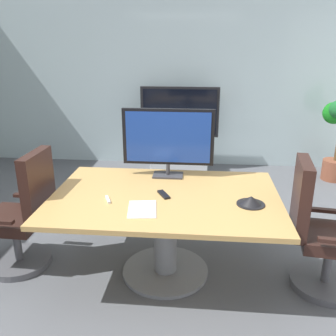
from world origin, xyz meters
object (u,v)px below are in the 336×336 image
at_px(office_chair_left, 24,221).
at_px(conference_phone, 251,201).
at_px(tv_monitor, 168,139).
at_px(office_chair_right, 319,237).
at_px(remote_control, 164,194).
at_px(wall_display_unit, 179,142).
at_px(conference_table, 165,215).

height_order(office_chair_left, conference_phone, office_chair_left).
distance_m(tv_monitor, conference_phone, 0.97).
xyz_separation_m(office_chair_right, tv_monitor, (-1.27, 0.53, 0.65)).
bearing_deg(tv_monitor, office_chair_left, -159.13).
relative_size(office_chair_left, office_chair_right, 1.00).
bearing_deg(remote_control, wall_display_unit, 63.02).
xyz_separation_m(conference_table, tv_monitor, (-0.02, 0.46, 0.54)).
height_order(office_chair_right, remote_control, office_chair_right).
relative_size(office_chair_left, remote_control, 6.41).
xyz_separation_m(wall_display_unit, conference_phone, (0.74, -2.91, 0.34)).
distance_m(tv_monitor, remote_control, 0.59).
bearing_deg(remote_control, conference_phone, -36.98).
xyz_separation_m(office_chair_left, conference_phone, (1.94, -0.11, 0.32)).
bearing_deg(conference_table, office_chair_right, -3.00).
xyz_separation_m(office_chair_left, office_chair_right, (2.51, -0.05, 0.00)).
bearing_deg(office_chair_right, conference_phone, 103.31).
height_order(tv_monitor, wall_display_unit, tv_monitor).
height_order(office_chair_left, wall_display_unit, wall_display_unit).
bearing_deg(office_chair_left, office_chair_right, 90.72).
bearing_deg(tv_monitor, remote_control, -89.17).
bearing_deg(remote_control, office_chair_left, 152.13).
distance_m(office_chair_left, conference_phone, 1.97).
bearing_deg(office_chair_right, tv_monitor, 75.19).
bearing_deg(conference_table, office_chair_left, -179.49).
xyz_separation_m(conference_table, remote_control, (-0.01, -0.01, 0.19)).
bearing_deg(remote_control, tv_monitor, 62.98).
relative_size(conference_phone, remote_control, 1.29).
relative_size(office_chair_left, conference_phone, 4.95).
relative_size(conference_table, conference_phone, 8.54).
bearing_deg(wall_display_unit, office_chair_right, -65.37).
xyz_separation_m(tv_monitor, wall_display_unit, (-0.04, 2.33, -0.67)).
distance_m(conference_phone, remote_control, 0.70).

